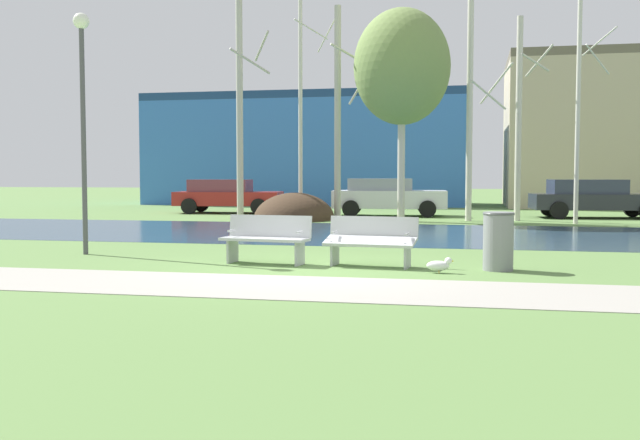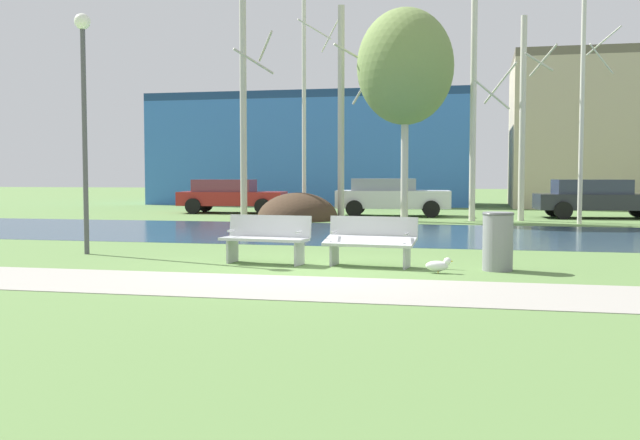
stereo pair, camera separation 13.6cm
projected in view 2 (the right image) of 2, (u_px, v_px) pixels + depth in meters
ground_plane at (384, 228)px, 22.13m from camera, size 120.00×120.00×0.00m
paved_path_strip at (277, 287)px, 10.51m from camera, size 60.00×2.21×0.01m
river_band at (374, 233)px, 20.04m from camera, size 80.00×7.61×0.01m
soil_mound at (298, 219)px, 26.16m from camera, size 2.85×3.58×1.92m
bench_left at (266, 238)px, 13.23m from camera, size 1.65×0.74×0.87m
bench_right at (371, 240)px, 12.82m from camera, size 1.65×0.74×0.87m
trash_bin at (498, 240)px, 12.27m from camera, size 0.53×0.53×0.98m
seagull at (438, 265)px, 11.95m from camera, size 0.45×0.17×0.26m
streetlamp at (84, 92)px, 14.64m from camera, size 0.32×0.32×4.81m
birch_far_left at (244, 101)px, 27.10m from camera, size 1.35×2.39×8.48m
birch_left at (305, 87)px, 26.93m from camera, size 1.54×2.48×9.42m
birch_center_left at (342, 111)px, 26.30m from camera, size 1.61×2.53×7.63m
birch_center at (405, 67)px, 24.69m from camera, size 3.26×3.26×7.20m
birch_center_right at (475, 109)px, 25.08m from camera, size 1.55×2.62×7.61m
birch_right at (523, 116)px, 25.21m from camera, size 1.23×2.08×7.03m
birch_far_right at (583, 102)px, 23.55m from camera, size 1.21×2.05×7.73m
parked_van_nearest_red at (230, 195)px, 30.52m from camera, size 4.51×2.42×1.39m
parked_sedan_second_white at (391, 196)px, 28.28m from camera, size 4.51×2.39×1.45m
parked_hatch_third_dark at (598, 198)px, 26.90m from camera, size 4.82×2.35×1.42m
building_blue_store at (314, 150)px, 39.68m from camera, size 16.96×6.03×5.85m
building_beige_block at (629, 132)px, 35.78m from camera, size 11.18×7.13×7.38m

